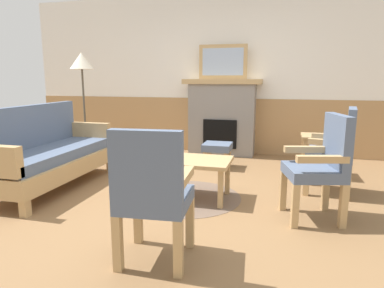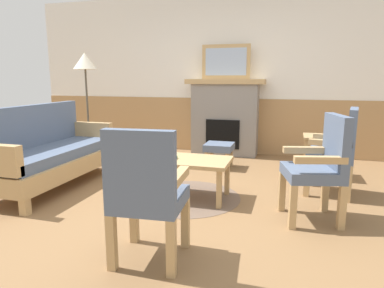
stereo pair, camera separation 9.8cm
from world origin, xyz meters
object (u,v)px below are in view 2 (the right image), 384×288
object	(u,v)px
book_on_table	(168,158)
floor_lamp_by_couch	(85,68)
armchair_front_left	(146,190)
footstool	(219,149)
armchair_near_fireplace	(338,148)
side_table	(320,144)
fireplace	(225,117)
armchair_by_window_left	(320,163)
framed_picture	(226,62)
coffee_table	(186,163)
couch	(50,154)

from	to	relation	value
book_on_table	floor_lamp_by_couch	size ratio (longest dim) A/B	0.10
armchair_front_left	footstool	bearing A→B (deg)	91.20
armchair_near_fireplace	floor_lamp_by_couch	bearing A→B (deg)	169.00
armchair_near_fireplace	side_table	world-z (taller)	armchair_near_fireplace
book_on_table	floor_lamp_by_couch	distance (m)	2.49
armchair_near_fireplace	armchair_front_left	distance (m)	2.43
fireplace	armchair_by_window_left	distance (m)	2.85
footstool	armchair_front_left	size ratio (longest dim) A/B	0.41
book_on_table	armchair_front_left	size ratio (longest dim) A/B	0.18
framed_picture	armchair_front_left	xyz separation A→B (m)	(0.15, -3.65, -1.02)
coffee_table	book_on_table	bearing A→B (deg)	-155.01
footstool	armchair_by_window_left	xyz separation A→B (m)	(1.26, -1.60, 0.25)
framed_picture	armchair_by_window_left	bearing A→B (deg)	-61.51
fireplace	armchair_near_fireplace	bearing A→B (deg)	-46.70
framed_picture	armchair_near_fireplace	size ratio (longest dim) A/B	0.82
book_on_table	armchair_near_fireplace	world-z (taller)	armchair_near_fireplace
side_table	couch	bearing A→B (deg)	-156.54
couch	armchair_by_window_left	size ratio (longest dim) A/B	1.84
fireplace	coffee_table	bearing A→B (deg)	-89.82
side_table	floor_lamp_by_couch	world-z (taller)	floor_lamp_by_couch
couch	armchair_near_fireplace	xyz separation A→B (m)	(3.28, 0.64, 0.14)
coffee_table	side_table	size ratio (longest dim) A/B	1.75
framed_picture	armchair_front_left	world-z (taller)	framed_picture
footstool	armchair_by_window_left	distance (m)	2.06
fireplace	coffee_table	distance (m)	2.29
coffee_table	armchair_near_fireplace	world-z (taller)	armchair_near_fireplace
coffee_table	footstool	distance (m)	1.37
footstool	floor_lamp_by_couch	distance (m)	2.40
couch	side_table	world-z (taller)	couch
fireplace	footstool	bearing A→B (deg)	-83.95
armchair_front_left	book_on_table	bearing A→B (deg)	103.81
couch	armchair_near_fireplace	bearing A→B (deg)	11.02
armchair_near_fireplace	side_table	bearing A→B (deg)	99.92
armchair_near_fireplace	armchair_by_window_left	world-z (taller)	same
book_on_table	armchair_near_fireplace	bearing A→B (deg)	20.21
fireplace	couch	distance (m)	2.89
couch	side_table	size ratio (longest dim) A/B	3.27
fireplace	framed_picture	distance (m)	0.91
footstool	armchair_near_fireplace	bearing A→B (deg)	-27.84
framed_picture	side_table	distance (m)	2.09
floor_lamp_by_couch	book_on_table	bearing A→B (deg)	-36.30
book_on_table	footstool	world-z (taller)	book_on_table
footstool	armchair_near_fireplace	size ratio (longest dim) A/B	0.41
coffee_table	fireplace	bearing A→B (deg)	90.18
armchair_near_fireplace	armchair_front_left	world-z (taller)	same
framed_picture	armchair_near_fireplace	world-z (taller)	framed_picture
fireplace	side_table	bearing A→B (deg)	-33.36
side_table	framed_picture	bearing A→B (deg)	146.64
framed_picture	floor_lamp_by_couch	bearing A→B (deg)	-153.50
fireplace	floor_lamp_by_couch	size ratio (longest dim) A/B	0.77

